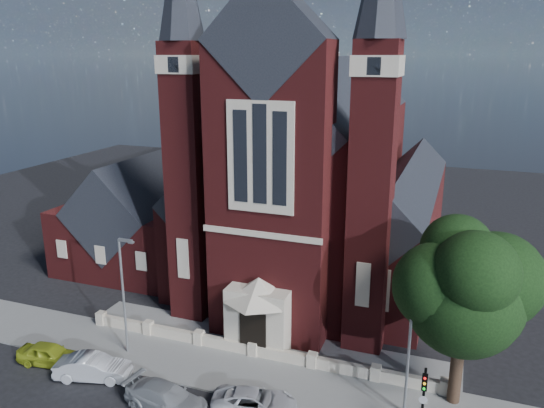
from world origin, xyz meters
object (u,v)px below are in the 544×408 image
Objects in this scene: parish_hall at (141,223)px; street_lamp_left at (124,290)px; street_lamp_right at (411,340)px; car_silver_b at (167,399)px; traffic_signal at (424,394)px; church at (322,181)px; car_silver_a at (93,368)px; car_lime_van at (49,354)px; car_white_suv at (255,402)px; street_tree at (467,293)px.

parish_hall reaches higher than street_lamp_left.
car_silver_b is at bearing -161.16° from street_lamp_right.
street_lamp_left reaches higher than traffic_signal.
church is 4.31× the size of street_lamp_left.
parish_hall is 1.51× the size of street_lamp_left.
car_silver_a is (-0.32, -3.18, -3.84)m from street_lamp_left.
church reaches higher than car_silver_b.
car_lime_van is (4.11, -16.84, -3.31)m from parish_hall.
parish_hall is 19.13m from car_silver_a.
car_silver_a is 10.45m from car_white_suv.
street_lamp_right is at bearing 120.01° from traffic_signal.
car_white_suv is at bearing -103.14° from car_silver_a.
street_tree is at bearing -59.78° from car_silver_b.
traffic_signal reaches higher than car_silver_b.
car_lime_van is 0.80× the size of car_silver_b.
street_tree reaches higher than traffic_signal.
street_lamp_left is 2.02× the size of traffic_signal.
traffic_signal is 0.84× the size of car_white_suv.
church is 23.04m from car_white_suv.
church is 24.49m from car_silver_b.
parish_hall is 2.66× the size of car_silver_a.
car_silver_a is at bearing -110.41° from church.
parish_hall is 29.62m from street_lamp_right.
traffic_signal is at bearing -61.80° from church.
street_lamp_right is at bearing -145.74° from street_tree.
parish_hall is 31.20m from traffic_signal.
car_silver_a reaches higher than car_white_suv.
street_lamp_right is (18.00, 0.00, 0.00)m from street_lamp_left.
street_lamp_right is at bearing -61.96° from church.
church is 7.36× the size of car_white_suv.
street_lamp_left is (-20.51, -1.71, -2.36)m from street_tree.
car_white_suv is (-8.79, -1.15, -1.92)m from traffic_signal.
street_lamp_left is 1.71× the size of car_white_suv.
street_lamp_left is 1.00× the size of street_lamp_right.
car_silver_a is at bearing 87.89° from car_silver_b.
street_lamp_left is 18.00m from street_lamp_right.
street_lamp_right is 1.71× the size of car_white_suv.
church reaches higher than car_lime_van.
street_lamp_right reaches higher than car_silver_b.
car_lime_van is (-24.49, -4.54, -6.26)m from street_tree.
street_tree reaches higher than car_silver_a.
traffic_signal is (0.91, -1.57, -2.02)m from street_lamp_right.
parish_hall is at bearing 35.20° from car_white_suv.
car_white_suv is at bearing -15.07° from street_lamp_left.
car_silver_b is at bearing -95.97° from church.
street_lamp_left is 6.25m from car_lime_van.
car_lime_van is at bearing -172.65° from street_lamp_right.
street_lamp_left is 5.00m from car_silver_a.
street_lamp_left is 11.19m from car_white_suv.
traffic_signal reaches higher than car_silver_a.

